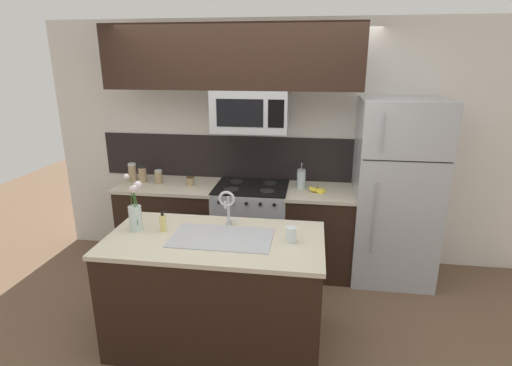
{
  "coord_description": "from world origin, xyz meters",
  "views": [
    {
      "loc": [
        0.61,
        -3.03,
        2.2
      ],
      "look_at": [
        0.14,
        0.27,
        1.16
      ],
      "focal_mm": 28.0,
      "sensor_mm": 36.0,
      "label": 1
    }
  ],
  "objects_px": {
    "stove_range": "(252,227)",
    "french_press": "(301,179)",
    "storage_jar_squat": "(190,181)",
    "dish_soap_bottle": "(163,223)",
    "storage_jar_medium": "(142,174)",
    "storage_jar_short": "(159,177)",
    "microwave": "(251,111)",
    "sink_faucet": "(227,203)",
    "drinking_glass": "(291,234)",
    "flower_vase": "(135,212)",
    "storage_jar_tall": "(133,173)",
    "banana_bunch": "(318,190)",
    "refrigerator": "(395,192)"
  },
  "relations": [
    {
      "from": "drinking_glass",
      "to": "flower_vase",
      "type": "xyz_separation_m",
      "value": [
        -1.21,
        0.04,
        0.1
      ]
    },
    {
      "from": "stove_range",
      "to": "drinking_glass",
      "type": "xyz_separation_m",
      "value": [
        0.49,
        -1.24,
        0.51
      ]
    },
    {
      "from": "french_press",
      "to": "dish_soap_bottle",
      "type": "relative_size",
      "value": 1.62
    },
    {
      "from": "microwave",
      "to": "sink_faucet",
      "type": "bearing_deg",
      "value": -91.84
    },
    {
      "from": "storage_jar_squat",
      "to": "flower_vase",
      "type": "height_order",
      "value": "flower_vase"
    },
    {
      "from": "french_press",
      "to": "storage_jar_squat",
      "type": "bearing_deg",
      "value": -176.29
    },
    {
      "from": "storage_jar_medium",
      "to": "drinking_glass",
      "type": "relative_size",
      "value": 1.53
    },
    {
      "from": "microwave",
      "to": "storage_jar_tall",
      "type": "distance_m",
      "value": 1.49
    },
    {
      "from": "flower_vase",
      "to": "storage_jar_medium",
      "type": "bearing_deg",
      "value": 111.39
    },
    {
      "from": "refrigerator",
      "to": "dish_soap_bottle",
      "type": "relative_size",
      "value": 11.19
    },
    {
      "from": "storage_jar_medium",
      "to": "flower_vase",
      "type": "bearing_deg",
      "value": -68.61
    },
    {
      "from": "stove_range",
      "to": "french_press",
      "type": "xyz_separation_m",
      "value": [
        0.51,
        0.06,
        0.55
      ]
    },
    {
      "from": "microwave",
      "to": "dish_soap_bottle",
      "type": "height_order",
      "value": "microwave"
    },
    {
      "from": "refrigerator",
      "to": "banana_bunch",
      "type": "bearing_deg",
      "value": -174.06
    },
    {
      "from": "refrigerator",
      "to": "banana_bunch",
      "type": "xyz_separation_m",
      "value": [
        -0.77,
        -0.08,
        0.01
      ]
    },
    {
      "from": "storage_jar_squat",
      "to": "banana_bunch",
      "type": "relative_size",
      "value": 0.49
    },
    {
      "from": "storage_jar_medium",
      "to": "storage_jar_short",
      "type": "relative_size",
      "value": 1.19
    },
    {
      "from": "stove_range",
      "to": "dish_soap_bottle",
      "type": "bearing_deg",
      "value": -113.4
    },
    {
      "from": "storage_jar_short",
      "to": "dish_soap_bottle",
      "type": "relative_size",
      "value": 0.9
    },
    {
      "from": "stove_range",
      "to": "storage_jar_medium",
      "type": "height_order",
      "value": "storage_jar_medium"
    },
    {
      "from": "storage_jar_medium",
      "to": "french_press",
      "type": "relative_size",
      "value": 0.66
    },
    {
      "from": "storage_jar_tall",
      "to": "storage_jar_squat",
      "type": "xyz_separation_m",
      "value": [
        0.66,
        -0.03,
        -0.06
      ]
    },
    {
      "from": "drinking_glass",
      "to": "storage_jar_tall",
      "type": "bearing_deg",
      "value": 145.13
    },
    {
      "from": "stove_range",
      "to": "sink_faucet",
      "type": "relative_size",
      "value": 3.04
    },
    {
      "from": "microwave",
      "to": "sink_faucet",
      "type": "xyz_separation_m",
      "value": [
        -0.03,
        -1.01,
        -0.6
      ]
    },
    {
      "from": "microwave",
      "to": "french_press",
      "type": "bearing_deg",
      "value": 8.95
    },
    {
      "from": "refrigerator",
      "to": "dish_soap_bottle",
      "type": "xyz_separation_m",
      "value": [
        -1.97,
        -1.21,
        0.06
      ]
    },
    {
      "from": "storage_jar_squat",
      "to": "drinking_glass",
      "type": "relative_size",
      "value": 0.81
    },
    {
      "from": "storage_jar_squat",
      "to": "french_press",
      "type": "xyz_separation_m",
      "value": [
        1.17,
        0.08,
        0.05
      ]
    },
    {
      "from": "microwave",
      "to": "storage_jar_short",
      "type": "xyz_separation_m",
      "value": [
        -1.01,
        0.02,
        -0.73
      ]
    },
    {
      "from": "storage_jar_tall",
      "to": "storage_jar_short",
      "type": "height_order",
      "value": "storage_jar_tall"
    },
    {
      "from": "storage_jar_medium",
      "to": "banana_bunch",
      "type": "height_order",
      "value": "storage_jar_medium"
    },
    {
      "from": "storage_jar_medium",
      "to": "storage_jar_squat",
      "type": "distance_m",
      "value": 0.56
    },
    {
      "from": "french_press",
      "to": "flower_vase",
      "type": "distance_m",
      "value": 1.77
    },
    {
      "from": "storage_jar_medium",
      "to": "storage_jar_short",
      "type": "xyz_separation_m",
      "value": [
        0.2,
        -0.03,
        -0.01
      ]
    },
    {
      "from": "stove_range",
      "to": "drinking_glass",
      "type": "distance_m",
      "value": 1.42
    },
    {
      "from": "storage_jar_tall",
      "to": "flower_vase",
      "type": "height_order",
      "value": "flower_vase"
    },
    {
      "from": "storage_jar_medium",
      "to": "french_press",
      "type": "distance_m",
      "value": 1.72
    },
    {
      "from": "microwave",
      "to": "storage_jar_squat",
      "type": "xyz_separation_m",
      "value": [
        -0.66,
        0.01,
        -0.76
      ]
    },
    {
      "from": "drinking_glass",
      "to": "banana_bunch",
      "type": "bearing_deg",
      "value": 80.48
    },
    {
      "from": "banana_bunch",
      "to": "dish_soap_bottle",
      "type": "distance_m",
      "value": 1.65
    },
    {
      "from": "storage_jar_squat",
      "to": "dish_soap_bottle",
      "type": "xyz_separation_m",
      "value": [
        0.14,
        -1.17,
        0.02
      ]
    },
    {
      "from": "drinking_glass",
      "to": "storage_jar_squat",
      "type": "bearing_deg",
      "value": 133.11
    },
    {
      "from": "banana_bunch",
      "to": "drinking_glass",
      "type": "distance_m",
      "value": 1.2
    },
    {
      "from": "refrigerator",
      "to": "sink_faucet",
      "type": "height_order",
      "value": "refrigerator"
    },
    {
      "from": "storage_jar_medium",
      "to": "flower_vase",
      "type": "height_order",
      "value": "flower_vase"
    },
    {
      "from": "storage_jar_tall",
      "to": "dish_soap_bottle",
      "type": "height_order",
      "value": "storage_jar_tall"
    },
    {
      "from": "storage_jar_short",
      "to": "banana_bunch",
      "type": "relative_size",
      "value": 0.78
    },
    {
      "from": "sink_faucet",
      "to": "drinking_glass",
      "type": "relative_size",
      "value": 2.66
    },
    {
      "from": "storage_jar_squat",
      "to": "dish_soap_bottle",
      "type": "relative_size",
      "value": 0.56
    }
  ]
}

